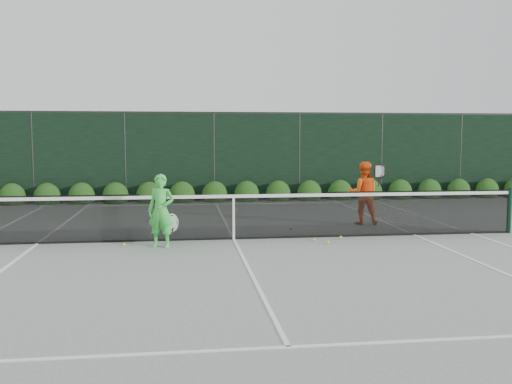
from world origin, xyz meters
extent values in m
plane|color=gray|center=(0.00, 0.00, 0.00)|extent=(80.00, 80.00, 0.00)
cylinder|color=#103020|center=(6.40, 0.00, 0.54)|extent=(0.10, 0.10, 1.07)
cube|color=black|center=(-4.20, 0.00, 0.51)|extent=(4.40, 0.01, 1.02)
cube|color=black|center=(0.00, 0.00, 0.48)|extent=(4.00, 0.01, 0.96)
cube|color=black|center=(4.20, 0.00, 0.51)|extent=(4.40, 0.01, 1.02)
cube|color=white|center=(0.00, 0.00, 0.94)|extent=(12.80, 0.03, 0.07)
cube|color=black|center=(0.00, 0.00, 0.02)|extent=(12.80, 0.02, 0.04)
cube|color=white|center=(0.00, 0.00, 0.46)|extent=(0.05, 0.03, 0.91)
imported|color=#3DD249|center=(-1.53, -0.66, 0.74)|extent=(0.62, 0.51, 1.48)
torus|color=beige|center=(-1.33, -0.56, 0.47)|extent=(0.29, 0.13, 0.30)
cylinder|color=black|center=(-1.33, -0.56, 0.23)|extent=(0.10, 0.03, 0.30)
imported|color=#FF5B15|center=(3.46, 1.70, 0.80)|extent=(0.89, 0.75, 1.60)
torus|color=black|center=(3.81, 1.50, 1.36)|extent=(0.30, 0.11, 0.30)
cylinder|color=black|center=(3.81, 1.50, 1.12)|extent=(0.10, 0.03, 0.30)
cube|color=white|center=(5.49, 0.00, 0.01)|extent=(0.06, 23.77, 0.01)
cube|color=white|center=(-4.12, 0.00, 0.01)|extent=(0.06, 23.77, 0.01)
cube|color=white|center=(4.12, 0.00, 0.01)|extent=(0.06, 23.77, 0.01)
cube|color=white|center=(0.00, 11.88, 0.01)|extent=(11.03, 0.06, 0.01)
cube|color=white|center=(0.00, 6.40, 0.01)|extent=(8.23, 0.06, 0.01)
cube|color=white|center=(0.00, -6.40, 0.01)|extent=(8.23, 0.06, 0.01)
cube|color=white|center=(0.00, 0.00, 0.01)|extent=(0.06, 12.80, 0.01)
cube|color=black|center=(0.00, 7.50, 1.50)|extent=(32.00, 0.06, 3.00)
cube|color=#262826|center=(0.00, 7.50, 3.03)|extent=(32.00, 0.06, 0.06)
cylinder|color=#262826|center=(-6.00, 7.50, 1.50)|extent=(0.08, 0.08, 3.00)
cylinder|color=#262826|center=(-3.00, 7.50, 1.50)|extent=(0.08, 0.08, 3.00)
cylinder|color=#262826|center=(0.00, 7.50, 1.50)|extent=(0.08, 0.08, 3.00)
cylinder|color=#262826|center=(3.00, 7.50, 1.50)|extent=(0.08, 0.08, 3.00)
cylinder|color=#262826|center=(6.00, 7.50, 1.50)|extent=(0.08, 0.08, 3.00)
cylinder|color=#262826|center=(9.00, 7.50, 1.50)|extent=(0.08, 0.08, 3.00)
ellipsoid|color=#0F360E|center=(-6.60, 7.15, 0.23)|extent=(0.86, 0.65, 0.94)
ellipsoid|color=#0F360E|center=(-5.50, 7.15, 0.23)|extent=(0.86, 0.65, 0.94)
ellipsoid|color=#0F360E|center=(-4.40, 7.15, 0.23)|extent=(0.86, 0.65, 0.94)
ellipsoid|color=#0F360E|center=(-3.30, 7.15, 0.23)|extent=(0.86, 0.65, 0.94)
ellipsoid|color=#0F360E|center=(-2.20, 7.15, 0.23)|extent=(0.86, 0.65, 0.94)
ellipsoid|color=#0F360E|center=(-1.10, 7.15, 0.23)|extent=(0.86, 0.65, 0.94)
ellipsoid|color=#0F360E|center=(0.00, 7.15, 0.23)|extent=(0.86, 0.65, 0.94)
ellipsoid|color=#0F360E|center=(1.10, 7.15, 0.23)|extent=(0.86, 0.65, 0.94)
ellipsoid|color=#0F360E|center=(2.20, 7.15, 0.23)|extent=(0.86, 0.65, 0.94)
ellipsoid|color=#0F360E|center=(3.30, 7.15, 0.23)|extent=(0.86, 0.65, 0.94)
ellipsoid|color=#0F360E|center=(4.40, 7.15, 0.23)|extent=(0.86, 0.65, 0.94)
ellipsoid|color=#0F360E|center=(5.50, 7.15, 0.23)|extent=(0.86, 0.65, 0.94)
ellipsoid|color=#0F360E|center=(6.60, 7.15, 0.23)|extent=(0.86, 0.65, 0.94)
ellipsoid|color=#0F360E|center=(7.70, 7.15, 0.23)|extent=(0.86, 0.65, 0.94)
ellipsoid|color=#0F360E|center=(8.80, 7.15, 0.23)|extent=(0.86, 0.65, 0.94)
ellipsoid|color=#0F360E|center=(9.90, 7.15, 0.23)|extent=(0.86, 0.65, 0.94)
sphere|color=#C0E532|center=(1.90, -0.77, 0.03)|extent=(0.07, 0.07, 0.07)
sphere|color=#C0E532|center=(1.47, 1.08, 0.03)|extent=(0.07, 0.07, 0.07)
sphere|color=#C0E532|center=(1.68, -0.43, 0.03)|extent=(0.07, 0.07, 0.07)
sphere|color=#C0E532|center=(2.32, -0.24, 0.03)|extent=(0.07, 0.07, 0.07)
sphere|color=#C0E532|center=(-2.29, -0.48, 0.03)|extent=(0.07, 0.07, 0.07)
camera|label=1|loc=(-1.11, -12.18, 2.25)|focal=40.00mm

